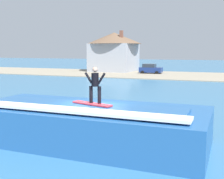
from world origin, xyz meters
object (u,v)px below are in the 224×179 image
wave_crest (86,123)px  house_with_chimney (114,50)px  surfer (95,83)px  car_near_shore (151,69)px  surfboard (92,104)px

wave_crest → house_with_chimney: 47.16m
surfer → house_with_chimney: size_ratio=0.14×
surfer → wave_crest: bearing=155.7°
surfer → car_near_shore: 41.74m
wave_crest → surfer: surfer is taller
surfboard → car_near_shore: 41.71m
wave_crest → car_near_shore: bearing=100.2°
wave_crest → surfer: (0.60, -0.27, 1.94)m
surfboard → car_near_shore: (-7.78, 40.97, -0.95)m
house_with_chimney → wave_crest: bearing=-70.3°
surfer → house_with_chimney: bearing=110.3°
surfboard → house_with_chimney: size_ratio=0.18×
wave_crest → car_near_shore: (-7.33, 40.66, 0.07)m
surfer → house_with_chimney: (-16.47, 44.55, 1.61)m
surfboard → wave_crest: bearing=145.9°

